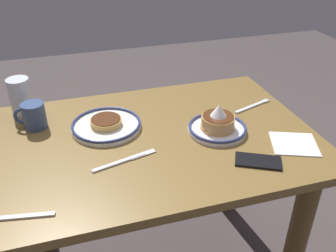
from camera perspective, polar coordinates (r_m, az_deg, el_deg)
name	(u,v)px	position (r m, az deg, el deg)	size (l,w,h in m)	color
dining_table	(155,170)	(1.38, -2.02, -6.78)	(1.13, 0.77, 0.72)	brown
plate_near_main	(218,125)	(1.32, 7.69, 0.18)	(0.21, 0.21, 0.11)	white
plate_center_pancakes	(106,125)	(1.35, -9.55, 0.20)	(0.25, 0.25, 0.04)	white
coffee_mug	(33,115)	(1.41, -20.15, 1.56)	(0.11, 0.08, 0.10)	#334772
drinking_glass	(21,98)	(1.52, -21.82, 4.00)	(0.08, 0.08, 0.14)	silver
cell_phone	(258,161)	(1.20, 13.82, -5.31)	(0.14, 0.07, 0.01)	black
paper_napkin	(294,144)	(1.32, 18.97, -2.64)	(0.15, 0.14, 0.00)	white
fork_near	(253,106)	(1.52, 13.01, 3.06)	(0.18, 0.08, 0.01)	silver
butter_knife	(125,160)	(1.18, -6.75, -5.32)	(0.22, 0.07, 0.01)	silver
tea_spoon	(2,218)	(1.07, -24.31, -12.87)	(0.21, 0.05, 0.01)	silver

